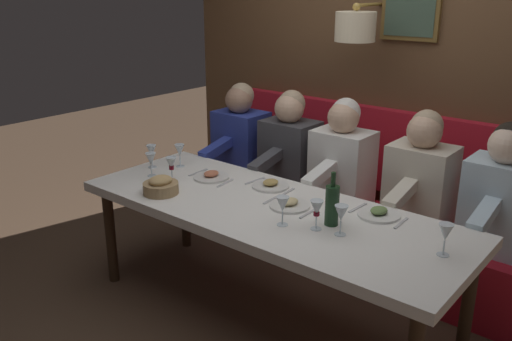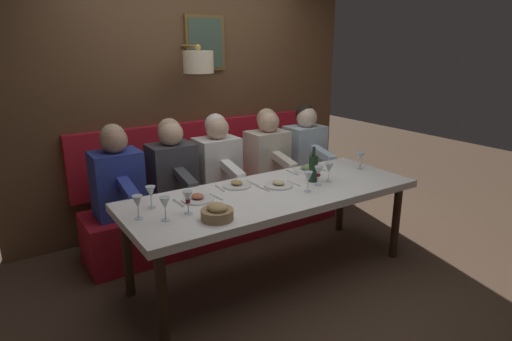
% 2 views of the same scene
% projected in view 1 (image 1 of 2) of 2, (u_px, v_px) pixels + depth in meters
% --- Properties ---
extents(ground_plane, '(12.00, 12.00, 0.00)m').
position_uv_depth(ground_plane, '(267.00, 314.00, 3.44)').
color(ground_plane, '#4C3828').
extents(dining_table, '(0.90, 2.39, 0.74)m').
position_uv_depth(dining_table, '(268.00, 216.00, 3.22)').
color(dining_table, white).
rests_on(dining_table, ground_plane).
extents(banquette_bench, '(0.52, 2.59, 0.45)m').
position_uv_depth(banquette_bench, '(342.00, 235.00, 4.01)').
color(banquette_bench, red).
rests_on(banquette_bench, ground_plane).
extents(back_wall_panel, '(0.59, 3.79, 2.90)m').
position_uv_depth(back_wall_panel, '(390.00, 70.00, 4.06)').
color(back_wall_panel, brown).
rests_on(back_wall_panel, ground_plane).
extents(diner_nearest, '(0.60, 0.40, 0.79)m').
position_uv_depth(diner_nearest, '(501.00, 193.00, 3.19)').
color(diner_nearest, silver).
rests_on(diner_nearest, banquette_bench).
extents(diner_near, '(0.60, 0.40, 0.79)m').
position_uv_depth(diner_near, '(421.00, 175.00, 3.48)').
color(diner_near, beige).
rests_on(diner_near, banquette_bench).
extents(diner_middle, '(0.60, 0.40, 0.79)m').
position_uv_depth(diner_middle, '(342.00, 158.00, 3.83)').
color(diner_middle, white).
rests_on(diner_middle, banquette_bench).
extents(diner_far, '(0.60, 0.40, 0.79)m').
position_uv_depth(diner_far, '(289.00, 146.00, 4.11)').
color(diner_far, '#3D3D42').
rests_on(diner_far, banquette_bench).
extents(diner_farthest, '(0.60, 0.40, 0.79)m').
position_uv_depth(diner_farthest, '(240.00, 135.00, 4.40)').
color(diner_farthest, '#283893').
rests_on(diner_farthest, banquette_bench).
extents(place_setting_0, '(0.24, 0.32, 0.05)m').
position_uv_depth(place_setting_0, '(211.00, 176.00, 3.65)').
color(place_setting_0, silver).
rests_on(place_setting_0, dining_table).
extents(place_setting_1, '(0.24, 0.32, 0.05)m').
position_uv_depth(place_setting_1, '(271.00, 185.00, 3.49)').
color(place_setting_1, silver).
rests_on(place_setting_1, dining_table).
extents(place_setting_2, '(0.24, 0.31, 0.05)m').
position_uv_depth(place_setting_2, '(379.00, 213.00, 3.06)').
color(place_setting_2, white).
rests_on(place_setting_2, dining_table).
extents(place_setting_3, '(0.24, 0.31, 0.05)m').
position_uv_depth(place_setting_3, '(290.00, 204.00, 3.18)').
color(place_setting_3, silver).
rests_on(place_setting_3, dining_table).
extents(wine_glass_0, '(0.07, 0.07, 0.16)m').
position_uv_depth(wine_glass_0, '(151.00, 160.00, 3.66)').
color(wine_glass_0, silver).
rests_on(wine_glass_0, dining_table).
extents(wine_glass_1, '(0.07, 0.07, 0.16)m').
position_uv_depth(wine_glass_1, '(180.00, 151.00, 3.85)').
color(wine_glass_1, silver).
rests_on(wine_glass_1, dining_table).
extents(wine_glass_2, '(0.07, 0.07, 0.16)m').
position_uv_depth(wine_glass_2, '(283.00, 205.00, 2.91)').
color(wine_glass_2, silver).
rests_on(wine_glass_2, dining_table).
extents(wine_glass_3, '(0.07, 0.07, 0.16)m').
position_uv_depth(wine_glass_3, '(317.00, 209.00, 2.86)').
color(wine_glass_3, silver).
rests_on(wine_glass_3, dining_table).
extents(wine_glass_4, '(0.07, 0.07, 0.16)m').
position_uv_depth(wine_glass_4, '(171.00, 164.00, 3.57)').
color(wine_glass_4, silver).
rests_on(wine_glass_4, dining_table).
extents(wine_glass_5, '(0.07, 0.07, 0.16)m').
position_uv_depth(wine_glass_5, '(341.00, 214.00, 2.79)').
color(wine_glass_5, silver).
rests_on(wine_glass_5, dining_table).
extents(wine_glass_6, '(0.07, 0.07, 0.16)m').
position_uv_depth(wine_glass_6, '(151.00, 152.00, 3.84)').
color(wine_glass_6, silver).
rests_on(wine_glass_6, dining_table).
extents(wine_glass_7, '(0.07, 0.07, 0.16)m').
position_uv_depth(wine_glass_7, '(446.00, 233.00, 2.58)').
color(wine_glass_7, silver).
rests_on(wine_glass_7, dining_table).
extents(wine_bottle, '(0.08, 0.08, 0.30)m').
position_uv_depth(wine_bottle, '(332.00, 205.00, 2.92)').
color(wine_bottle, '#19381E').
rests_on(wine_bottle, dining_table).
extents(bread_bowl, '(0.22, 0.22, 0.12)m').
position_uv_depth(bread_bowl, '(161.00, 186.00, 3.38)').
color(bread_bowl, '#9E7F56').
rests_on(bread_bowl, dining_table).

